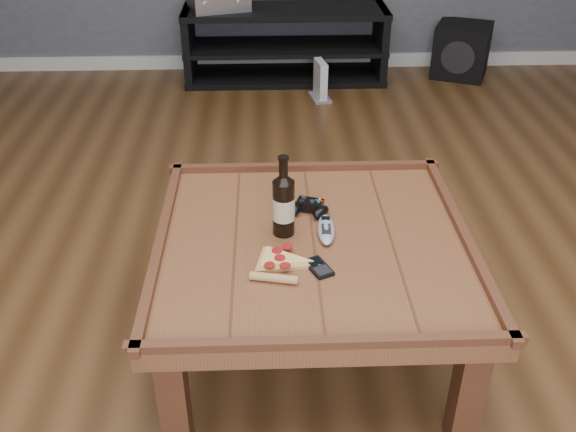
{
  "coord_description": "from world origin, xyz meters",
  "views": [
    {
      "loc": [
        -0.14,
        -1.7,
        1.6
      ],
      "look_at": [
        -0.08,
        0.04,
        0.52
      ],
      "focal_mm": 40.0,
      "sensor_mm": 36.0,
      "label": 1
    }
  ],
  "objects_px": {
    "game_controller": "(308,208)",
    "subwoofer": "(461,50)",
    "coffee_table": "(313,255)",
    "media_console": "(285,45)",
    "smartphone": "(319,267)",
    "game_console": "(320,82)",
    "pizza_slice": "(279,263)",
    "beer_bottle": "(284,203)",
    "remote_control": "(326,229)"
  },
  "relations": [
    {
      "from": "game_console",
      "to": "smartphone",
      "type": "bearing_deg",
      "value": -105.06
    },
    {
      "from": "game_controller",
      "to": "subwoofer",
      "type": "bearing_deg",
      "value": 82.3
    },
    {
      "from": "pizza_slice",
      "to": "remote_control",
      "type": "relative_size",
      "value": 1.53
    },
    {
      "from": "game_controller",
      "to": "pizza_slice",
      "type": "distance_m",
      "value": 0.32
    },
    {
      "from": "smartphone",
      "to": "subwoofer",
      "type": "relative_size",
      "value": 0.24
    },
    {
      "from": "coffee_table",
      "to": "beer_bottle",
      "type": "distance_m",
      "value": 0.2
    },
    {
      "from": "game_console",
      "to": "coffee_table",
      "type": "bearing_deg",
      "value": -105.49
    },
    {
      "from": "beer_bottle",
      "to": "remote_control",
      "type": "distance_m",
      "value": 0.17
    },
    {
      "from": "pizza_slice",
      "to": "game_console",
      "type": "distance_m",
      "value": 2.53
    },
    {
      "from": "game_controller",
      "to": "subwoofer",
      "type": "height_order",
      "value": "game_controller"
    },
    {
      "from": "coffee_table",
      "to": "game_controller",
      "type": "distance_m",
      "value": 0.19
    },
    {
      "from": "media_console",
      "to": "game_console",
      "type": "bearing_deg",
      "value": -61.05
    },
    {
      "from": "remote_control",
      "to": "game_console",
      "type": "bearing_deg",
      "value": 88.82
    },
    {
      "from": "coffee_table",
      "to": "game_controller",
      "type": "relative_size",
      "value": 6.84
    },
    {
      "from": "smartphone",
      "to": "game_console",
      "type": "relative_size",
      "value": 0.45
    },
    {
      "from": "game_controller",
      "to": "game_console",
      "type": "bearing_deg",
      "value": 102.37
    },
    {
      "from": "beer_bottle",
      "to": "pizza_slice",
      "type": "xyz_separation_m",
      "value": [
        -0.02,
        -0.18,
        -0.1
      ]
    },
    {
      "from": "smartphone",
      "to": "game_console",
      "type": "xyz_separation_m",
      "value": [
        0.21,
        2.51,
        -0.34
      ]
    },
    {
      "from": "coffee_table",
      "to": "subwoofer",
      "type": "height_order",
      "value": "coffee_table"
    },
    {
      "from": "coffee_table",
      "to": "beer_bottle",
      "type": "height_order",
      "value": "beer_bottle"
    },
    {
      "from": "media_console",
      "to": "remote_control",
      "type": "distance_m",
      "value": 2.72
    },
    {
      "from": "coffee_table",
      "to": "media_console",
      "type": "relative_size",
      "value": 0.74
    },
    {
      "from": "media_console",
      "to": "game_console",
      "type": "distance_m",
      "value": 0.47
    },
    {
      "from": "game_console",
      "to": "beer_bottle",
      "type": "bearing_deg",
      "value": -107.89
    },
    {
      "from": "media_console",
      "to": "beer_bottle",
      "type": "bearing_deg",
      "value": -91.98
    },
    {
      "from": "remote_control",
      "to": "smartphone",
      "type": "bearing_deg",
      "value": -98.07
    },
    {
      "from": "coffee_table",
      "to": "remote_control",
      "type": "relative_size",
      "value": 5.62
    },
    {
      "from": "media_console",
      "to": "pizza_slice",
      "type": "xyz_separation_m",
      "value": [
        -0.11,
        -2.88,
        0.21
      ]
    },
    {
      "from": "media_console",
      "to": "smartphone",
      "type": "distance_m",
      "value": 2.91
    },
    {
      "from": "media_console",
      "to": "subwoofer",
      "type": "height_order",
      "value": "media_console"
    },
    {
      "from": "beer_bottle",
      "to": "subwoofer",
      "type": "xyz_separation_m",
      "value": [
        1.36,
        2.74,
        -0.38
      ]
    },
    {
      "from": "beer_bottle",
      "to": "subwoofer",
      "type": "relative_size",
      "value": 0.57
    },
    {
      "from": "remote_control",
      "to": "beer_bottle",
      "type": "bearing_deg",
      "value": -178.93
    },
    {
      "from": "media_console",
      "to": "smartphone",
      "type": "bearing_deg",
      "value": -89.91
    },
    {
      "from": "beer_bottle",
      "to": "game_console",
      "type": "distance_m",
      "value": 2.37
    },
    {
      "from": "subwoofer",
      "to": "game_controller",
      "type": "bearing_deg",
      "value": -92.78
    },
    {
      "from": "smartphone",
      "to": "remote_control",
      "type": "xyz_separation_m",
      "value": [
        0.04,
        0.2,
        0.01
      ]
    },
    {
      "from": "media_console",
      "to": "pizza_slice",
      "type": "relative_size",
      "value": 5.0
    },
    {
      "from": "game_controller",
      "to": "beer_bottle",
      "type": "bearing_deg",
      "value": -107.76
    },
    {
      "from": "coffee_table",
      "to": "game_controller",
      "type": "bearing_deg",
      "value": 91.82
    },
    {
      "from": "remote_control",
      "to": "pizza_slice",
      "type": "bearing_deg",
      "value": -128.88
    },
    {
      "from": "game_controller",
      "to": "pizza_slice",
      "type": "relative_size",
      "value": 0.54
    },
    {
      "from": "media_console",
      "to": "subwoofer",
      "type": "distance_m",
      "value": 1.27
    },
    {
      "from": "subwoofer",
      "to": "coffee_table",
      "type": "bearing_deg",
      "value": -91.31
    },
    {
      "from": "pizza_slice",
      "to": "game_console",
      "type": "xyz_separation_m",
      "value": [
        0.33,
        2.49,
        -0.34
      ]
    },
    {
      "from": "smartphone",
      "to": "remote_control",
      "type": "bearing_deg",
      "value": 53.74
    },
    {
      "from": "beer_bottle",
      "to": "game_controller",
      "type": "height_order",
      "value": "beer_bottle"
    },
    {
      "from": "pizza_slice",
      "to": "subwoofer",
      "type": "bearing_deg",
      "value": 76.66
    },
    {
      "from": "coffee_table",
      "to": "pizza_slice",
      "type": "xyz_separation_m",
      "value": [
        -0.11,
        -0.13,
        0.07
      ]
    },
    {
      "from": "media_console",
      "to": "smartphone",
      "type": "height_order",
      "value": "media_console"
    }
  ]
}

